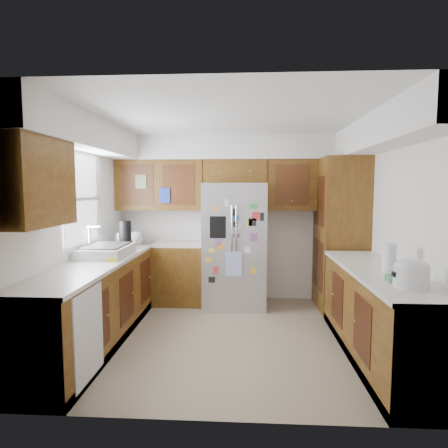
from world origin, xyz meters
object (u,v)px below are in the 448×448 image
at_px(fridge, 235,245).
at_px(paper_towel, 389,258).
at_px(pantry, 340,234).
at_px(rice_cooker, 411,272).

distance_m(fridge, paper_towel, 2.37).
bearing_deg(paper_towel, fridge, 130.64).
xyz_separation_m(fridge, paper_towel, (1.54, -1.79, 0.16)).
bearing_deg(fridge, paper_towel, -49.36).
height_order(pantry, paper_towel, pantry).
bearing_deg(pantry, rice_cooker, -90.01).
distance_m(pantry, paper_towel, 1.74).
bearing_deg(fridge, rice_cooker, -57.54).
height_order(fridge, rice_cooker, fridge).
relative_size(rice_cooker, paper_towel, 1.02).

